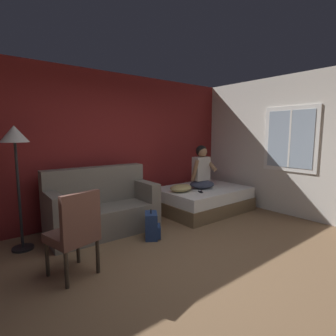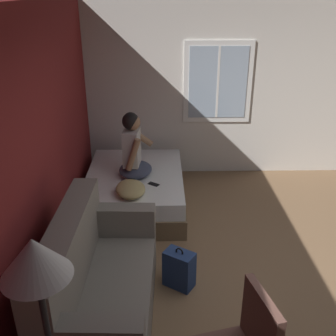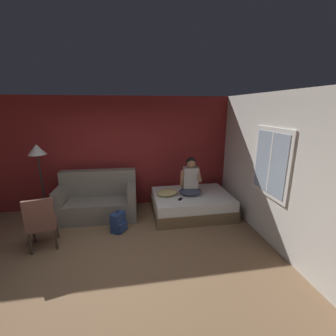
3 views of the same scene
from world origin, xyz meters
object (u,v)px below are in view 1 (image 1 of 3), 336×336
(person_seated, at_px, (202,171))
(throw_pillow, at_px, (181,188))
(floor_lamp, at_px, (15,146))
(cell_phone, at_px, (201,192))
(couch, at_px, (102,208))
(side_chair, at_px, (75,231))
(backpack, at_px, (152,226))
(bed, at_px, (202,199))

(person_seated, distance_m, throw_pillow, 0.62)
(floor_lamp, bearing_deg, throw_pillow, -5.16)
(cell_phone, height_order, floor_lamp, floor_lamp)
(couch, xyz_separation_m, throw_pillow, (1.55, -0.19, 0.16))
(couch, xyz_separation_m, cell_phone, (1.80, -0.47, 0.09))
(side_chair, xyz_separation_m, backpack, (1.28, 0.36, -0.34))
(throw_pillow, bearing_deg, couch, 172.84)
(couch, bearing_deg, floor_lamp, 177.55)
(bed, relative_size, cell_phone, 12.60)
(backpack, bearing_deg, person_seated, 18.50)
(cell_phone, bearing_deg, couch, 19.31)
(bed, height_order, couch, couch)
(cell_phone, bearing_deg, backpack, 45.83)
(side_chair, relative_size, floor_lamp, 0.58)
(side_chair, distance_m, floor_lamp, 1.50)
(cell_phone, xyz_separation_m, floor_lamp, (-2.96, 0.52, 0.94))
(couch, distance_m, cell_phone, 1.86)
(floor_lamp, bearing_deg, bed, -4.45)
(bed, relative_size, backpack, 3.96)
(couch, height_order, cell_phone, couch)
(backpack, distance_m, floor_lamp, 2.19)
(person_seated, height_order, backpack, person_seated)
(bed, bearing_deg, couch, 174.48)
(backpack, height_order, cell_phone, cell_phone)
(floor_lamp, bearing_deg, person_seated, -4.50)
(backpack, relative_size, cell_phone, 3.18)
(throw_pillow, distance_m, floor_lamp, 2.85)
(person_seated, relative_size, throw_pillow, 1.82)
(couch, relative_size, person_seated, 1.97)
(bed, xyz_separation_m, cell_phone, (-0.34, -0.27, 0.25))
(person_seated, relative_size, backpack, 1.91)
(cell_phone, bearing_deg, side_chair, 47.66)
(person_seated, xyz_separation_m, backpack, (-1.63, -0.55, -0.64))
(couch, bearing_deg, side_chair, -126.25)
(person_seated, height_order, floor_lamp, floor_lamp)
(bed, height_order, person_seated, person_seated)
(throw_pillow, height_order, cell_phone, throw_pillow)
(person_seated, bearing_deg, side_chair, -162.80)
(couch, xyz_separation_m, backpack, (0.47, -0.75, -0.20))
(backpack, bearing_deg, throw_pillow, 27.28)
(throw_pillow, bearing_deg, bed, -1.17)
(couch, xyz_separation_m, person_seated, (2.10, -0.21, 0.44))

